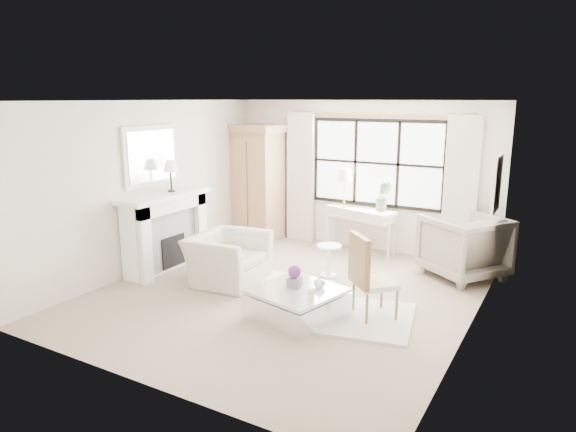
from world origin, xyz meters
name	(u,v)px	position (x,y,z in m)	size (l,w,h in m)	color
floor	(286,294)	(0.00, 0.00, 0.00)	(5.50, 5.50, 0.00)	tan
ceiling	(285,101)	(0.00, 0.00, 2.70)	(5.50, 5.50, 0.00)	white
wall_back	(361,176)	(0.00, 2.75, 1.35)	(5.00, 5.00, 0.00)	white
wall_front	(136,252)	(0.00, -2.75, 1.35)	(5.00, 5.00, 0.00)	beige
wall_left	(151,186)	(-2.50, 0.00, 1.35)	(5.50, 5.50, 0.00)	beige
wall_right	(476,223)	(2.50, 0.00, 1.35)	(5.50, 5.50, 0.00)	white
window_pane	(377,163)	(0.30, 2.73, 1.60)	(2.40, 0.02, 1.50)	white
window_frame	(376,163)	(0.30, 2.72, 1.60)	(2.50, 0.04, 1.50)	black
curtain_rod	(377,114)	(0.30, 2.67, 2.47)	(0.04, 0.04, 3.30)	#B58C3F
curtain_left	(300,178)	(-1.20, 2.65, 1.24)	(0.55, 0.10, 2.47)	silver
curtain_right	(461,191)	(1.80, 2.65, 1.24)	(0.55, 0.10, 2.47)	beige
fireplace	(164,230)	(-2.27, 0.00, 0.65)	(0.58, 1.66, 1.26)	white
mirror_frame	(151,156)	(-2.47, 0.00, 1.84)	(0.05, 1.15, 0.95)	silver
mirror_glass	(152,156)	(-2.44, 0.00, 1.84)	(0.02, 1.00, 0.80)	silver
art_frame	(497,184)	(2.47, 1.70, 1.55)	(0.04, 0.62, 0.82)	silver
art_canvas	(496,184)	(2.45, 1.70, 1.55)	(0.01, 0.52, 0.72)	beige
mantel_lamp	(170,167)	(-2.22, 0.16, 1.65)	(0.22, 0.22, 0.51)	black
armoire	(256,181)	(-2.06, 2.39, 1.14)	(1.20, 0.84, 2.24)	tan
console_table	(360,230)	(0.13, 2.49, 0.40)	(1.37, 0.78, 0.80)	white
console_lamp	(345,176)	(-0.21, 2.50, 1.36)	(0.28, 0.28, 0.69)	#B8853F
orchid_plant	(383,196)	(0.54, 2.48, 1.06)	(0.29, 0.23, 0.52)	#58714B
side_table	(329,256)	(0.21, 0.98, 0.33)	(0.40, 0.40, 0.51)	white
rug_left	(269,285)	(-0.37, 0.14, 0.01)	(1.66, 1.17, 0.03)	white
rug_right	(345,315)	(1.05, -0.30, 0.02)	(1.70, 1.27, 0.03)	silver
club_armchair	(228,258)	(-1.01, 0.01, 0.37)	(1.13, 0.99, 0.73)	beige
wingback_chair	(464,246)	(2.03, 2.00, 0.49)	(1.06, 1.09, 0.99)	#9F9687
french_chair	(373,295)	(1.37, -0.16, 0.31)	(0.68, 0.68, 1.08)	olive
coffee_table	(297,304)	(0.52, -0.62, 0.18)	(1.21, 1.21, 0.38)	white
planter_box	(295,282)	(0.46, -0.57, 0.44)	(0.16, 0.16, 0.12)	slate
planter_flowers	(295,271)	(0.46, -0.57, 0.59)	(0.17, 0.17, 0.17)	#63317A
pillar_candle	(311,293)	(0.81, -0.79, 0.44)	(0.08, 0.08, 0.12)	white
coffee_vase	(319,282)	(0.75, -0.43, 0.46)	(0.15, 0.15, 0.16)	silver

